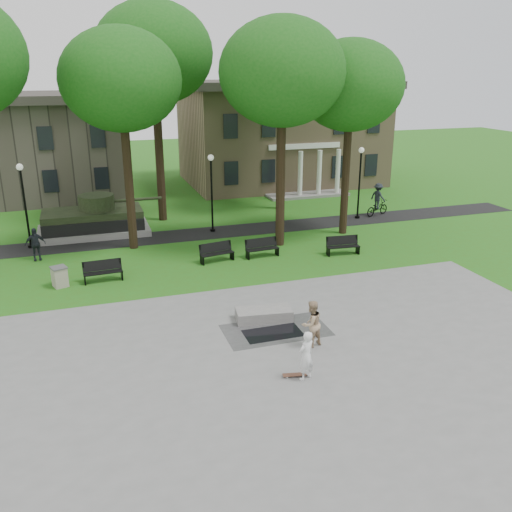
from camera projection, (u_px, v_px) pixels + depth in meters
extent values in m
plane|color=#2D6016|center=(272.00, 313.00, 22.32)|extent=(120.00, 120.00, 0.00)
cube|color=gray|center=(323.00, 374.00, 17.83)|extent=(22.00, 16.00, 0.02)
cube|color=black|center=(206.00, 233.00, 33.10)|extent=(44.00, 2.60, 0.01)
cube|color=#9E8460|center=(280.00, 136.00, 47.31)|extent=(16.00, 11.00, 8.00)
cube|color=#38332D|center=(281.00, 84.00, 45.91)|extent=(17.00, 12.00, 0.60)
cube|color=silver|center=(304.00, 146.00, 42.43)|extent=(6.00, 0.30, 0.40)
cube|color=#4C443D|center=(23.00, 150.00, 41.72)|extent=(15.00, 10.00, 7.20)
cylinder|color=black|center=(128.00, 177.00, 29.13)|extent=(0.48, 0.48, 8.00)
ellipsoid|color=#165513|center=(121.00, 80.00, 27.49)|extent=(6.20, 6.20, 5.27)
cylinder|color=black|center=(281.00, 172.00, 29.63)|extent=(0.50, 0.50, 8.32)
ellipsoid|color=#165513|center=(282.00, 72.00, 27.93)|extent=(6.60, 6.60, 5.61)
cylinder|color=black|center=(346.00, 170.00, 31.95)|extent=(0.46, 0.46, 7.68)
ellipsoid|color=#165513|center=(351.00, 85.00, 30.38)|extent=(6.00, 6.00, 5.10)
cylinder|color=black|center=(159.00, 150.00, 34.59)|extent=(0.54, 0.54, 9.28)
ellipsoid|color=#165513|center=(153.00, 53.00, 32.70)|extent=(7.20, 7.20, 6.12)
cylinder|color=black|center=(281.00, 148.00, 37.64)|extent=(0.50, 0.50, 8.64)
ellipsoid|color=#165513|center=(282.00, 66.00, 35.88)|extent=(6.40, 6.40, 5.44)
cylinder|color=black|center=(26.00, 210.00, 29.72)|extent=(0.12, 0.12, 4.40)
sphere|color=silver|center=(20.00, 167.00, 28.95)|extent=(0.36, 0.36, 0.36)
cylinder|color=black|center=(31.00, 246.00, 30.41)|extent=(0.32, 0.32, 0.16)
cylinder|color=black|center=(212.00, 196.00, 32.80)|extent=(0.12, 0.12, 4.40)
sphere|color=silver|center=(211.00, 158.00, 32.03)|extent=(0.36, 0.36, 0.36)
cylinder|color=black|center=(213.00, 230.00, 33.49)|extent=(0.32, 0.32, 0.16)
cylinder|color=black|center=(359.00, 186.00, 35.74)|extent=(0.12, 0.12, 4.40)
sphere|color=silver|center=(361.00, 150.00, 34.97)|extent=(0.36, 0.36, 0.36)
cylinder|color=black|center=(357.00, 217.00, 36.43)|extent=(0.32, 0.32, 0.16)
cube|color=gray|center=(94.00, 231.00, 32.93)|extent=(6.50, 3.40, 0.40)
cube|color=#2A341B|center=(93.00, 219.00, 32.68)|extent=(5.80, 2.80, 1.10)
cube|color=black|center=(94.00, 228.00, 31.53)|extent=(5.80, 0.35, 0.70)
cube|color=black|center=(92.00, 217.00, 33.96)|extent=(5.80, 0.35, 0.70)
cylinder|color=#2A341B|center=(96.00, 202.00, 32.44)|extent=(2.10, 2.10, 0.90)
cylinder|color=#2A341B|center=(135.00, 200.00, 33.12)|extent=(3.20, 0.18, 0.18)
cube|color=black|center=(273.00, 333.00, 20.53)|extent=(2.20, 1.20, 0.00)
cube|color=gray|center=(264.00, 314.00, 21.58)|extent=(2.31, 1.28, 0.45)
cube|color=brown|center=(295.00, 375.00, 17.64)|extent=(0.80, 0.35, 0.07)
imported|color=white|center=(306.00, 356.00, 17.24)|extent=(0.73, 0.62, 1.69)
imported|color=tan|center=(311.00, 324.00, 19.33)|extent=(1.02, 0.90, 1.75)
imported|color=black|center=(35.00, 244.00, 28.19)|extent=(1.08, 0.59, 1.75)
imported|color=black|center=(377.00, 208.00, 37.00)|extent=(2.15, 1.38, 1.07)
imported|color=black|center=(378.00, 196.00, 36.73)|extent=(1.03, 1.31, 1.78)
cube|color=black|center=(103.00, 273.00, 25.45)|extent=(1.82, 0.55, 0.05)
cube|color=black|center=(102.00, 265.00, 25.55)|extent=(1.81, 0.25, 0.50)
cube|color=black|center=(85.00, 279.00, 25.27)|extent=(0.08, 0.45, 0.45)
cube|color=black|center=(122.00, 275.00, 25.77)|extent=(0.08, 0.45, 0.45)
cube|color=black|center=(217.00, 254.00, 28.06)|extent=(1.85, 0.76, 0.05)
cube|color=black|center=(216.00, 247.00, 28.16)|extent=(1.80, 0.47, 0.50)
cube|color=black|center=(201.00, 259.00, 27.88)|extent=(0.14, 0.45, 0.45)
cube|color=black|center=(233.00, 256.00, 28.38)|extent=(0.14, 0.45, 0.45)
cube|color=black|center=(262.00, 249.00, 28.78)|extent=(1.83, 0.57, 0.05)
cube|color=black|center=(261.00, 242.00, 28.88)|extent=(1.81, 0.27, 0.50)
cube|color=black|center=(247.00, 255.00, 28.61)|extent=(0.09, 0.45, 0.45)
cube|color=black|center=(277.00, 251.00, 29.10)|extent=(0.09, 0.45, 0.45)
cube|color=black|center=(343.00, 247.00, 29.17)|extent=(1.83, 0.62, 0.05)
cube|color=black|center=(342.00, 240.00, 29.27)|extent=(1.81, 0.32, 0.50)
cube|color=black|center=(329.00, 252.00, 28.99)|extent=(0.10, 0.45, 0.45)
cube|color=black|center=(357.00, 249.00, 29.49)|extent=(0.10, 0.45, 0.45)
cube|color=gray|center=(60.00, 277.00, 24.87)|extent=(0.77, 0.77, 0.90)
cube|color=#4C4C4C|center=(58.00, 268.00, 24.71)|extent=(0.84, 0.84, 0.06)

